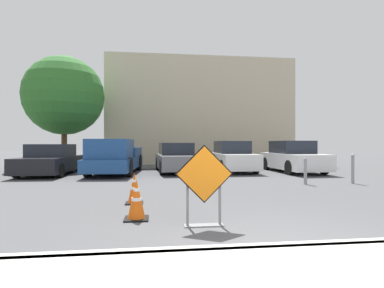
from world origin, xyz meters
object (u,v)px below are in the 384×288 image
at_px(parked_car_second, 176,158).
at_px(parked_car_third, 232,157).
at_px(bollard_second, 353,168).
at_px(traffic_cone_second, 134,188).
at_px(parked_car_fourth, 292,158).
at_px(traffic_cone_nearest, 136,200).
at_px(road_closed_sign, 204,182).
at_px(parked_car_nearest, 51,161).
at_px(pickup_truck, 115,158).
at_px(bollard_nearest, 305,170).

xyz_separation_m(parked_car_second, parked_car_third, (2.93, 0.03, 0.03)).
relative_size(parked_car_second, bollard_second, 4.28).
height_order(traffic_cone_second, parked_car_fourth, parked_car_fourth).
xyz_separation_m(traffic_cone_nearest, parked_car_second, (1.39, 9.38, 0.31)).
bearing_deg(traffic_cone_nearest, bollard_second, 29.65).
bearing_deg(road_closed_sign, parked_car_nearest, 120.89).
distance_m(traffic_cone_second, pickup_truck, 7.33).
xyz_separation_m(road_closed_sign, parked_car_second, (0.20, 10.03, -0.09)).
height_order(pickup_truck, parked_car_third, pickup_truck).
distance_m(pickup_truck, parked_car_fourth, 8.80).
relative_size(parked_car_second, parked_car_third, 1.04).
xyz_separation_m(traffic_cone_nearest, parked_car_nearest, (-4.46, 8.80, 0.27)).
bearing_deg(bollard_second, bollard_nearest, 180.00).
xyz_separation_m(pickup_truck, parked_car_fourth, (8.80, -0.07, -0.02)).
relative_size(traffic_cone_second, parked_car_third, 0.17).
xyz_separation_m(traffic_cone_nearest, pickup_truck, (-1.56, 8.71, 0.37)).
bearing_deg(parked_car_second, parked_car_nearest, 2.13).
xyz_separation_m(traffic_cone_nearest, bollard_nearest, (5.60, 4.21, 0.12)).
height_order(traffic_cone_second, pickup_truck, pickup_truck).
distance_m(pickup_truck, parked_car_second, 3.02).
xyz_separation_m(pickup_truck, bollard_nearest, (7.16, -4.50, -0.25)).
bearing_deg(parked_car_second, pickup_truck, 9.30).
height_order(parked_car_second, bollard_second, parked_car_second).
distance_m(traffic_cone_nearest, bollard_nearest, 7.00).
bearing_deg(road_closed_sign, pickup_truck, 106.39).
distance_m(traffic_cone_nearest, parked_car_fourth, 11.28).
bearing_deg(parked_car_third, traffic_cone_nearest, 65.27).
height_order(traffic_cone_nearest, parked_car_nearest, parked_car_nearest).
distance_m(road_closed_sign, traffic_cone_second, 2.58).
bearing_deg(traffic_cone_nearest, traffic_cone_second, 95.51).
height_order(parked_car_fourth, bollard_nearest, parked_car_fourth).
xyz_separation_m(pickup_truck, parked_car_second, (2.95, 0.67, -0.06)).
bearing_deg(traffic_cone_nearest, parked_car_third, 65.39).
bearing_deg(traffic_cone_second, parked_car_third, 60.52).
distance_m(road_closed_sign, parked_car_fourth, 11.08).
xyz_separation_m(road_closed_sign, traffic_cone_nearest, (-1.19, 0.64, -0.40)).
bearing_deg(bollard_nearest, parked_car_fourth, 69.68).
bearing_deg(road_closed_sign, bollard_nearest, 47.76).
xyz_separation_m(parked_car_second, parked_car_fourth, (5.85, -0.74, 0.04)).
distance_m(road_closed_sign, parked_car_nearest, 11.01).
bearing_deg(parked_car_third, pickup_truck, 6.74).
relative_size(traffic_cone_second, parked_car_fourth, 0.17).
bearing_deg(traffic_cone_nearest, pickup_truck, 100.15).
distance_m(parked_car_nearest, parked_car_second, 5.88).
distance_m(parked_car_nearest, parked_car_fourth, 11.70).
bearing_deg(parked_car_third, bollard_second, 120.47).
relative_size(parked_car_nearest, parked_car_fourth, 0.98).
bearing_deg(parked_car_fourth, bollard_second, 90.63).
bearing_deg(pickup_truck, bollard_nearest, 151.83).
xyz_separation_m(parked_car_third, bollard_nearest, (1.28, -5.21, -0.22)).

